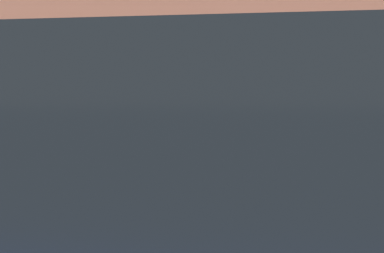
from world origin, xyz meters
The scene contains 4 objects.
parking_meter centered at (-0.32, 0.39, 1.13)m, with size 0.17×0.17×1.39m.
pedestrian_at_meter centered at (0.35, 0.41, 1.06)m, with size 0.60×0.49×1.63m.
background_railing centered at (0.00, 2.14, 0.96)m, with size 24.06×0.06×1.15m.
backdrop_wall centered at (0.00, 5.08, 1.85)m, with size 32.00×0.50×3.69m, color brown.
Camera 1 is at (0.82, -3.57, 1.61)m, focal length 59.69 mm.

